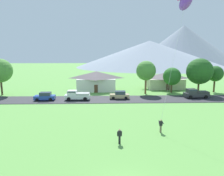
{
  "coord_description": "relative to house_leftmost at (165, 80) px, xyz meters",
  "views": [
    {
      "loc": [
        -1.45,
        -12.18,
        9.67
      ],
      "look_at": [
        -0.45,
        18.73,
        4.36
      ],
      "focal_mm": 32.01,
      "sensor_mm": 36.0,
      "label": 1
    }
  ],
  "objects": [
    {
      "name": "house_left_center",
      "position": [
        -19.12,
        -2.74,
        0.36
      ],
      "size": [
        10.62,
        6.74,
        5.11
      ],
      "color": "silver",
      "rests_on": "ground"
    },
    {
      "name": "road_strip",
      "position": [
        -15.24,
        -13.66,
        -2.25
      ],
      "size": [
        160.0,
        7.09,
        0.08
      ],
      "primitive_type": "cube",
      "color": "#2D2D33",
      "rests_on": "ground"
    },
    {
      "name": "pickup_truck_charcoal_east_side",
      "position": [
        3.17,
        -12.88,
        -1.23
      ],
      "size": [
        5.23,
        2.38,
        1.99
      ],
      "color": "#333338",
      "rests_on": "road_strip"
    },
    {
      "name": "watcher_person",
      "position": [
        -15.21,
        -34.99,
        -1.41
      ],
      "size": [
        0.56,
        0.24,
        1.68
      ],
      "color": "black",
      "rests_on": "ground"
    },
    {
      "name": "parked_car_blue_mid_west",
      "position": [
        -29.41,
        -14.12,
        -1.42
      ],
      "size": [
        4.28,
        2.24,
        1.68
      ],
      "color": "#2847A8",
      "rests_on": "road_strip"
    },
    {
      "name": "tree_left_of_center",
      "position": [
        10.95,
        -6.12,
        2.42
      ],
      "size": [
        3.93,
        3.93,
        6.71
      ],
      "color": "brown",
      "rests_on": "ground"
    },
    {
      "name": "house_leftmost",
      "position": [
        0.0,
        0.0,
        0.0
      ],
      "size": [
        10.55,
        6.85,
        4.42
      ],
      "color": "beige",
      "rests_on": "ground"
    },
    {
      "name": "mountain_central_ridge",
      "position": [
        56.27,
        133.21,
        15.55
      ],
      "size": [
        95.63,
        95.63,
        35.68
      ],
      "primitive_type": "cone",
      "color": "gray",
      "rests_on": "ground"
    },
    {
      "name": "tree_near_left",
      "position": [
        -0.1,
        -6.3,
        1.81
      ],
      "size": [
        4.42,
        4.42,
        6.32
      ],
      "color": "#4C3823",
      "rests_on": "ground"
    },
    {
      "name": "tree_right_of_center",
      "position": [
        -6.96,
        -7.71,
        3.37
      ],
      "size": [
        4.71,
        4.71,
        8.04
      ],
      "color": "brown",
      "rests_on": "ground"
    },
    {
      "name": "tree_near_right",
      "position": [
        5.93,
        -8.13,
        3.23
      ],
      "size": [
        6.22,
        6.22,
        8.63
      ],
      "color": "brown",
      "rests_on": "ground"
    },
    {
      "name": "tree_center",
      "position": [
        -41.31,
        -8.08,
        3.51
      ],
      "size": [
        5.56,
        5.56,
        8.59
      ],
      "color": "#4C3823",
      "rests_on": "ground"
    },
    {
      "name": "kite_flyer_with_kite",
      "position": [
        -6.08,
        -27.74,
        14.15
      ],
      "size": [
        5.07,
        6.46,
        17.76
      ],
      "color": "#70604C",
      "rests_on": "ground"
    },
    {
      "name": "mountain_far_west_ridge",
      "position": [
        16.16,
        95.22,
        7.35
      ],
      "size": [
        108.79,
        108.79,
        19.28
      ],
      "primitive_type": "cone",
      "color": "gray",
      "rests_on": "ground"
    },
    {
      "name": "pickup_truck_white_west_side",
      "position": [
        -22.78,
        -13.93,
        -1.23
      ],
      "size": [
        5.22,
        2.36,
        1.99
      ],
      "color": "white",
      "rests_on": "road_strip"
    },
    {
      "name": "parked_car_tan_west_end",
      "position": [
        -13.66,
        -13.22,
        -1.42
      ],
      "size": [
        4.26,
        2.2,
        1.68
      ],
      "color": "tan",
      "rests_on": "road_strip"
    }
  ]
}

